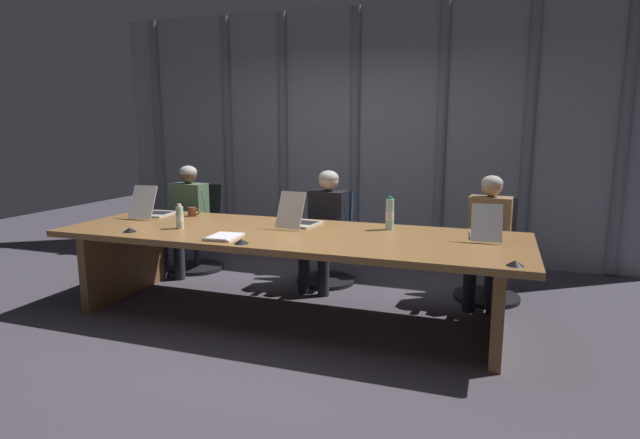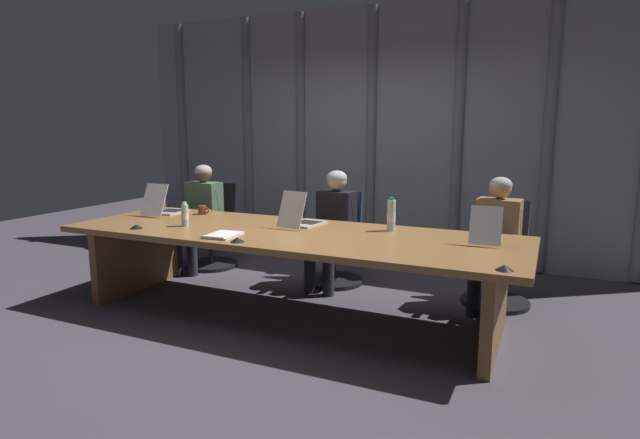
{
  "view_description": "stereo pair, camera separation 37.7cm",
  "coord_description": "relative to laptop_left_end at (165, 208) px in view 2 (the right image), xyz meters",
  "views": [
    {
      "loc": [
        1.62,
        -3.81,
        1.57
      ],
      "look_at": [
        0.25,
        0.1,
        0.82
      ],
      "focal_mm": 28.78,
      "sensor_mm": 36.0,
      "label": 1
    },
    {
      "loc": [
        1.97,
        -3.67,
        1.57
      ],
      "look_at": [
        0.25,
        0.1,
        0.82
      ],
      "focal_mm": 28.78,
      "sensor_mm": 36.0,
      "label": 2
    }
  ],
  "objects": [
    {
      "name": "person_center",
      "position": [
        3.07,
        0.63,
        -0.13
      ],
      "size": [
        0.4,
        0.57,
        1.15
      ],
      "rotation": [
        0.0,
        0.0,
        -1.65
      ],
      "color": "olive",
      "rests_on": "ground_plane"
    },
    {
      "name": "laptop_center",
      "position": [
        3.06,
        0.0,
        -0.0
      ],
      "size": [
        0.25,
        0.45,
        0.28
      ],
      "rotation": [
        0.0,
        0.0,
        1.64
      ],
      "color": "#A8ADB7",
      "rests_on": "conference_table"
    },
    {
      "name": "office_chair_left_end",
      "position": [
        -0.02,
        0.79,
        -0.43
      ],
      "size": [
        0.6,
        0.6,
        0.94
      ],
      "rotation": [
        0.0,
        0.0,
        -1.55
      ],
      "color": "black",
      "rests_on": "ground_plane"
    },
    {
      "name": "water_bottle_secondary",
      "position": [
        2.29,
        0.11,
        0.07
      ],
      "size": [
        0.07,
        0.07,
        0.28
      ],
      "color": "silver",
      "rests_on": "conference_table"
    },
    {
      "name": "laptop_left_end",
      "position": [
        0.0,
        0.0,
        0.0
      ],
      "size": [
        0.28,
        0.51,
        0.31
      ],
      "rotation": [
        0.0,
        0.0,
        1.66
      ],
      "color": "#BCBCC1",
      "rests_on": "conference_table"
    },
    {
      "name": "water_bottle_primary",
      "position": [
        0.6,
        -0.44,
        0.04
      ],
      "size": [
        0.06,
        0.06,
        0.21
      ],
      "color": "#ADD1B2",
      "rests_on": "conference_table"
    },
    {
      "name": "conference_table",
      "position": [
        1.52,
        -0.27,
        -0.2
      ],
      "size": [
        3.83,
        1.25,
        0.72
      ],
      "color": "olive",
      "rests_on": "ground_plane"
    },
    {
      "name": "office_chair_center",
      "position": [
        3.09,
        0.79,
        -0.43
      ],
      "size": [
        0.6,
        0.6,
        0.93
      ],
      "rotation": [
        0.0,
        0.0,
        -1.65
      ],
      "color": "#2D2D38",
      "rests_on": "ground_plane"
    },
    {
      "name": "office_chair_left_mid",
      "position": [
        1.51,
        0.79,
        -0.43
      ],
      "size": [
        0.6,
        0.6,
        0.92
      ],
      "rotation": [
        0.0,
        0.0,
        -1.56
      ],
      "color": "navy",
      "rests_on": "ground_plane"
    },
    {
      "name": "coffee_mug_near",
      "position": [
        0.35,
        0.13,
        -0.02
      ],
      "size": [
        0.12,
        0.08,
        0.09
      ],
      "color": "brown",
      "rests_on": "conference_table"
    },
    {
      "name": "laptop_left_mid",
      "position": [
        1.52,
        -0.01,
        0.0
      ],
      "size": [
        0.29,
        0.49,
        0.32
      ],
      "rotation": [
        0.0,
        0.0,
        1.45
      ],
      "color": "beige",
      "rests_on": "conference_table"
    },
    {
      "name": "curtain_backdrop",
      "position": [
        1.52,
        2.04,
        0.71
      ],
      "size": [
        6.53,
        0.17,
        2.99
      ],
      "color": "gray",
      "rests_on": "ground_plane"
    },
    {
      "name": "person_left_end",
      "position": [
        -0.07,
        0.63,
        -0.12
      ],
      "size": [
        0.38,
        0.55,
        1.16
      ],
      "rotation": [
        0.0,
        0.0,
        -1.57
      ],
      "color": "#4C6B4C",
      "rests_on": "ground_plane"
    },
    {
      "name": "spiral_notepad",
      "position": [
        1.14,
        -0.65,
        -0.05
      ],
      "size": [
        0.24,
        0.32,
        0.03
      ],
      "rotation": [
        0.0,
        0.0,
        0.08
      ],
      "color": "silver",
      "rests_on": "conference_table"
    },
    {
      "name": "conference_mic_middle",
      "position": [
        1.37,
        -0.78,
        -0.04
      ],
      "size": [
        0.11,
        0.11,
        0.03
      ],
      "primitive_type": "cone",
      "color": "black",
      "rests_on": "conference_table"
    },
    {
      "name": "conference_mic_left_side",
      "position": [
        0.29,
        -0.7,
        -0.04
      ],
      "size": [
        0.11,
        0.11,
        0.03
      ],
      "primitive_type": "cone",
      "color": "black",
      "rests_on": "conference_table"
    },
    {
      "name": "ground_plane",
      "position": [
        1.52,
        -0.27,
        -0.78
      ],
      "size": [
        13.07,
        13.07,
        0.0
      ],
      "primitive_type": "plane",
      "color": "#47424C"
    },
    {
      "name": "person_left_mid",
      "position": [
        1.54,
        0.63,
        -0.12
      ],
      "size": [
        0.38,
        0.56,
        1.15
      ],
      "rotation": [
        0.0,
        0.0,
        -1.62
      ],
      "color": "black",
      "rests_on": "ground_plane"
    },
    {
      "name": "conference_mic_right_side",
      "position": [
        3.26,
        -0.78,
        -0.04
      ],
      "size": [
        0.11,
        0.11,
        0.03
      ],
      "primitive_type": "cone",
      "color": "black",
      "rests_on": "conference_table"
    }
  ]
}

